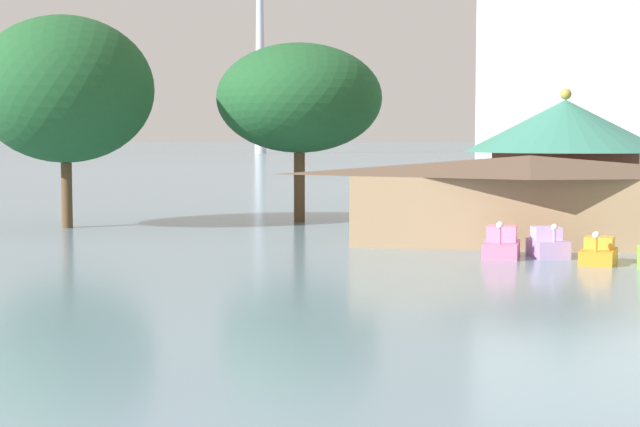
{
  "coord_description": "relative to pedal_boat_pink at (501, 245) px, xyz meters",
  "views": [
    {
      "loc": [
        7.95,
        -11.46,
        5.57
      ],
      "look_at": [
        2.05,
        18.78,
        3.21
      ],
      "focal_mm": 56.96,
      "sensor_mm": 36.0,
      "label": 1
    }
  ],
  "objects": [
    {
      "name": "boathouse",
      "position": [
        1.29,
        5.48,
        1.82
      ],
      "size": [
        19.05,
        6.58,
        4.58
      ],
      "color": "#9E7F5B",
      "rests_on": "ground"
    },
    {
      "name": "pedal_boat_lavender",
      "position": [
        2.09,
        0.46,
        -0.0
      ],
      "size": [
        2.0,
        2.57,
        1.62
      ],
      "rotation": [
        0.0,
        0.0,
        -1.3
      ],
      "color": "#B299D8",
      "rests_on": "ground"
    },
    {
      "name": "shoreline_tree_mid",
      "position": [
        -13.18,
        17.01,
        7.42
      ],
      "size": [
        10.67,
        10.67,
        11.52
      ],
      "color": "brown",
      "rests_on": "ground"
    },
    {
      "name": "pedal_boat_pink",
      "position": [
        0.0,
        0.0,
        0.0
      ],
      "size": [
        1.7,
        2.82,
        1.75
      ],
      "rotation": [
        0.0,
        0.0,
        -1.62
      ],
      "color": "pink",
      "rests_on": "ground"
    },
    {
      "name": "green_roof_pavilion",
      "position": [
        3.57,
        18.28,
        4.0
      ],
      "size": [
        12.61,
        12.61,
        8.52
      ],
      "color": "brown",
      "rests_on": "ground"
    },
    {
      "name": "pedal_boat_orange",
      "position": [
        4.21,
        -1.48,
        -0.1
      ],
      "size": [
        1.86,
        2.74,
        1.5
      ],
      "rotation": [
        0.0,
        0.0,
        -1.76
      ],
      "color": "orange",
      "rests_on": "ground"
    },
    {
      "name": "shoreline_tree_tall_left",
      "position": [
        -26.13,
        10.18,
        7.79
      ],
      "size": [
        10.68,
        10.68,
        12.79
      ],
      "color": "brown",
      "rests_on": "ground"
    }
  ]
}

